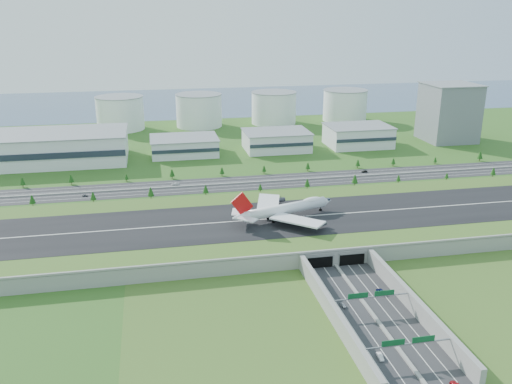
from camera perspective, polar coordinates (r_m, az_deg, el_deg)
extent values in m
plane|color=#23591C|center=(325.17, 5.50, -3.88)|extent=(1200.00, 1200.00, 0.00)
cube|color=gray|center=(323.65, 5.52, -3.23)|extent=(520.00, 100.00, 8.00)
cube|color=#34551D|center=(322.15, 5.54, -2.56)|extent=(520.00, 100.00, 0.16)
cube|color=black|center=(322.10, 5.54, -2.53)|extent=(520.00, 58.00, 0.12)
cube|color=silver|center=(322.07, 5.54, -2.52)|extent=(520.00, 0.90, 0.02)
cube|color=gray|center=(278.82, 8.42, -6.07)|extent=(520.00, 1.20, 1.20)
cube|color=#28282B|center=(233.82, 13.34, -14.03)|extent=(34.00, 120.00, 0.12)
cube|color=gray|center=(233.61, 13.35, -13.95)|extent=(1.60, 120.00, 0.90)
cube|color=gray|center=(233.38, 8.22, -12.60)|extent=(2.40, 100.00, 8.00)
cube|color=gray|center=(246.75, 16.39, -11.37)|extent=(2.40, 100.00, 8.00)
cube|color=black|center=(277.88, 6.76, -7.31)|extent=(13.00, 1.20, 6.00)
cube|color=black|center=(283.23, 10.06, -6.96)|extent=(13.00, 1.20, 6.00)
cylinder|color=gray|center=(237.42, 7.62, -12.13)|extent=(0.70, 0.70, 7.00)
cylinder|color=gray|center=(251.15, 16.02, -10.90)|extent=(0.70, 0.70, 7.00)
cube|color=gray|center=(241.82, 12.01, -10.77)|extent=(38.00, 0.50, 0.50)
cube|color=#0C4C23|center=(238.93, 10.69, -10.68)|extent=(9.00, 0.30, 2.40)
cube|color=#0C4C23|center=(243.32, 13.37, -10.30)|extent=(9.00, 0.30, 2.40)
cylinder|color=gray|center=(210.12, 10.76, -16.85)|extent=(0.70, 0.70, 7.00)
cylinder|color=gray|center=(225.52, 20.10, -15.05)|extent=(0.70, 0.70, 7.00)
cube|color=gray|center=(215.08, 15.71, -15.16)|extent=(38.00, 0.50, 0.50)
cube|color=#0C4C23|center=(211.85, 14.25, -15.14)|extent=(9.00, 0.30, 2.40)
cube|color=#0C4C23|center=(216.79, 17.22, -14.58)|extent=(9.00, 0.30, 2.40)
cube|color=#28282B|center=(411.44, 1.77, 1.12)|extent=(560.00, 36.00, 0.12)
cylinder|color=#3D2819|center=(388.98, -22.44, -1.20)|extent=(0.50, 0.50, 2.75)
cone|color=#0F3910|center=(387.88, -22.51, -0.71)|extent=(4.28, 4.28, 5.51)
cylinder|color=#3D2819|center=(382.86, -16.74, -0.87)|extent=(0.50, 0.50, 2.61)
cone|color=#0F3910|center=(381.80, -16.78, -0.40)|extent=(4.06, 4.06, 5.21)
cylinder|color=#3D2819|center=(380.57, -11.00, -0.49)|extent=(0.50, 0.50, 2.91)
cone|color=#0F3910|center=(379.39, -11.03, 0.04)|extent=(4.52, 4.52, 5.81)
cylinder|color=#3D2819|center=(382.20, -5.31, -0.15)|extent=(0.50, 0.50, 2.65)
cone|color=#0F3910|center=(381.12, -5.32, 0.33)|extent=(4.12, 4.12, 5.30)
cylinder|color=#3D2819|center=(387.82, 0.45, 0.17)|extent=(0.50, 0.50, 2.12)
cone|color=#0F3910|center=(386.96, 0.45, 0.55)|extent=(3.29, 3.29, 4.24)
cylinder|color=#3D2819|center=(395.88, 5.40, 0.52)|extent=(0.50, 0.50, 2.66)
cone|color=#0F3910|center=(394.83, 5.42, 0.99)|extent=(4.14, 4.14, 5.32)
cylinder|color=#3D2819|center=(407.38, 10.33, 0.85)|extent=(0.50, 0.50, 3.05)
cone|color=#0F3910|center=(406.21, 10.37, 1.37)|extent=(4.74, 4.74, 6.10)
cylinder|color=#3D2819|center=(421.16, 14.75, 1.06)|extent=(0.50, 0.50, 2.23)
cone|color=#0F3910|center=(420.33, 14.78, 1.43)|extent=(3.47, 3.47, 4.47)
cylinder|color=#3D2819|center=(439.58, 19.41, 1.33)|extent=(0.50, 0.50, 2.03)
cone|color=#0F3910|center=(438.85, 19.44, 1.65)|extent=(3.16, 3.16, 4.07)
cylinder|color=#3D2819|center=(460.48, 23.66, 1.61)|extent=(0.50, 0.50, 2.64)
cone|color=#0F3910|center=(459.58, 23.71, 2.01)|extent=(4.11, 4.11, 5.29)
cylinder|color=#3D2819|center=(433.06, -23.33, 0.63)|extent=(0.50, 0.50, 2.59)
cone|color=#0F3910|center=(432.13, -23.39, 1.04)|extent=(4.02, 4.02, 5.17)
cylinder|color=#3D2819|center=(426.85, -18.86, 0.93)|extent=(0.50, 0.50, 2.68)
cone|color=#0F3910|center=(425.87, -18.91, 1.37)|extent=(4.17, 4.17, 5.36)
cylinder|color=#3D2819|center=(423.07, -13.46, 1.23)|extent=(0.50, 0.50, 1.99)
cone|color=#0F3910|center=(422.33, -13.48, 1.56)|extent=(3.10, 3.10, 3.98)
cylinder|color=#3D2819|center=(422.68, -8.82, 1.56)|extent=(0.50, 0.50, 2.66)
cone|color=#0F3910|center=(421.70, -8.84, 2.01)|extent=(4.14, 4.14, 5.33)
cylinder|color=#3D2819|center=(425.73, -3.60, 1.87)|extent=(0.50, 0.50, 2.46)
cone|color=#0F3910|center=(424.82, -3.61, 2.27)|extent=(3.83, 3.83, 4.93)
cylinder|color=#3D2819|center=(431.20, 0.85, 2.11)|extent=(0.50, 0.50, 2.28)
cone|color=#0F3910|center=(430.38, 0.85, 2.48)|extent=(3.55, 3.55, 4.57)
cylinder|color=#3D2819|center=(439.81, 5.46, 2.37)|extent=(0.50, 0.50, 2.47)
cone|color=#0F3910|center=(438.94, 5.47, 2.77)|extent=(3.84, 3.84, 4.94)
cylinder|color=#3D2819|center=(453.52, 10.64, 2.64)|extent=(0.50, 0.50, 2.53)
cone|color=#0F3910|center=(452.66, 10.67, 3.03)|extent=(3.93, 3.93, 5.05)
cylinder|color=#3D2819|center=(465.83, 14.23, 2.80)|extent=(0.50, 0.50, 2.41)
cone|color=#0F3910|center=(465.02, 14.26, 3.17)|extent=(3.76, 3.76, 4.83)
cylinder|color=#3D2819|center=(483.13, 18.32, 2.96)|extent=(0.50, 0.50, 2.00)
cone|color=#0F3910|center=(482.48, 18.36, 3.25)|extent=(3.11, 3.11, 4.00)
cylinder|color=#3D2819|center=(504.50, 22.47, 3.19)|extent=(0.50, 0.50, 3.05)
cone|color=#0F3910|center=(503.57, 22.53, 3.61)|extent=(4.74, 4.74, 6.09)
cube|color=silver|center=(492.04, -20.46, 4.39)|extent=(120.00, 60.00, 25.00)
cube|color=silver|center=(492.04, -7.56, 4.82)|extent=(58.00, 42.00, 15.00)
cube|color=silver|center=(503.88, 2.16, 5.42)|extent=(58.00, 42.00, 17.00)
cube|color=silver|center=(527.43, 10.69, 5.82)|extent=(58.00, 42.00, 19.00)
cube|color=slate|center=(569.99, 19.62, 7.87)|extent=(46.00, 46.00, 55.00)
cylinder|color=white|center=(607.42, -14.11, 8.04)|extent=(50.00, 50.00, 35.00)
cylinder|color=white|center=(608.92, -6.02, 8.52)|extent=(50.00, 50.00, 35.00)
cylinder|color=white|center=(622.14, 1.88, 8.83)|extent=(50.00, 50.00, 35.00)
cylinder|color=white|center=(646.36, 9.34, 8.97)|extent=(50.00, 50.00, 35.00)
cube|color=#3C5272|center=(782.10, -4.59, 9.53)|extent=(1200.00, 260.00, 0.06)
cylinder|color=white|center=(316.03, 3.10, -1.79)|extent=(53.76, 21.87, 6.21)
cone|color=white|center=(331.25, 7.41, -0.94)|extent=(9.24, 8.21, 6.21)
cone|color=white|center=(302.71, -1.63, -2.64)|extent=(11.10, 8.78, 6.21)
ellipsoid|color=white|center=(324.71, 5.89, -0.87)|extent=(14.07, 8.51, 3.82)
cube|color=white|center=(302.39, 4.40, -2.99)|extent=(30.27, 28.62, 1.53)
cube|color=white|center=(328.77, 1.32, -1.12)|extent=(19.72, 31.38, 1.53)
cylinder|color=#38383D|center=(310.30, 4.93, -2.85)|extent=(5.68, 4.26, 2.91)
cylinder|color=#38383D|center=(305.11, 6.91, -3.30)|extent=(5.68, 4.26, 2.91)
cylinder|color=#38383D|center=(328.69, 2.73, -1.54)|extent=(5.68, 4.26, 2.91)
cylinder|color=#38383D|center=(340.03, 2.63, -0.83)|extent=(5.68, 4.26, 2.91)
cube|color=white|center=(297.60, -0.92, -2.86)|extent=(11.78, 11.53, 0.58)
cube|color=white|center=(308.11, -1.99, -2.10)|extent=(8.06, 11.71, 0.58)
cube|color=red|center=(300.51, -1.48, -1.30)|extent=(13.48, 4.89, 14.55)
cylinder|color=black|center=(330.77, 6.80, -1.89)|extent=(1.84, 0.68, 1.84)
cylinder|color=black|center=(313.51, 2.77, -2.96)|extent=(1.84, 0.68, 1.84)
cylinder|color=black|center=(318.47, 2.19, -2.59)|extent=(1.84, 0.68, 1.84)
cylinder|color=black|center=(310.75, 1.84, -3.15)|extent=(1.84, 0.68, 1.84)
cylinder|color=black|center=(315.75, 1.28, -2.78)|extent=(1.84, 0.68, 1.84)
imported|color=silver|center=(246.51, 9.16, -11.67)|extent=(2.32, 4.46, 1.45)
imported|color=white|center=(217.30, 12.94, -16.51)|extent=(2.24, 5.09, 1.63)
imported|color=#0C1340|center=(260.49, 13.02, -10.14)|extent=(3.49, 6.20, 1.64)
imported|color=#515155|center=(396.49, -17.55, -0.36)|extent=(3.98, 1.75, 1.33)
imported|color=black|center=(442.51, 11.34, 2.14)|extent=(4.77, 1.70, 1.57)
imported|color=white|center=(407.12, -8.52, 0.85)|extent=(5.88, 3.70, 1.59)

